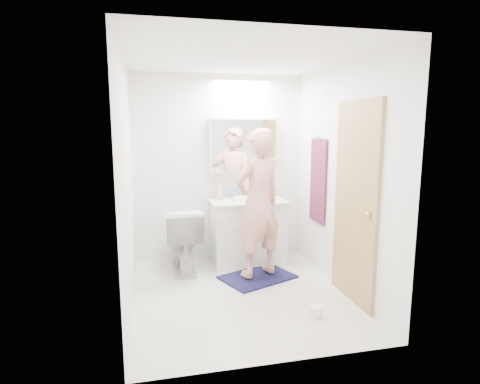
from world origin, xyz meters
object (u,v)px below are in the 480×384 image
object	(u,v)px
vanity_cabinet	(248,233)
soap_bottle_a	(219,190)
toilet	(183,239)
soap_bottle_b	(234,192)
medicine_cabinet	(243,145)
toilet_paper_roll	(315,312)
toothbrush_cup	(257,194)
person	(258,203)

from	to	relation	value
vanity_cabinet	soap_bottle_a	bearing A→B (deg)	156.30
toilet	soap_bottle_b	size ratio (longest dim) A/B	4.92
vanity_cabinet	medicine_cabinet	bearing A→B (deg)	94.16
toilet_paper_roll	toothbrush_cup	bearing A→B (deg)	92.68
medicine_cabinet	soap_bottle_a	distance (m)	0.65
toothbrush_cup	person	bearing A→B (deg)	-104.58
medicine_cabinet	toilet	distance (m)	1.41
toothbrush_cup	toilet_paper_roll	xyz separation A→B (m)	(0.08, -1.76, -0.82)
toothbrush_cup	toilet_paper_roll	distance (m)	1.94
person	toothbrush_cup	distance (m)	0.75
medicine_cabinet	vanity_cabinet	bearing A→B (deg)	-85.84
person	soap_bottle_a	xyz separation A→B (m)	(-0.32, 0.72, 0.05)
medicine_cabinet	soap_bottle_b	xyz separation A→B (m)	(-0.13, -0.03, -0.60)
medicine_cabinet	soap_bottle_b	bearing A→B (deg)	-167.08
toothbrush_cup	toilet	bearing A→B (deg)	-164.70
toilet	person	bearing A→B (deg)	150.26
vanity_cabinet	soap_bottle_b	distance (m)	0.56
person	soap_bottle_a	bearing A→B (deg)	-88.37
soap_bottle_a	toilet_paper_roll	size ratio (longest dim) A/B	2.15
vanity_cabinet	toilet	xyz separation A→B (m)	(-0.84, -0.12, 0.01)
soap_bottle_b	toilet_paper_roll	distance (m)	2.01
toothbrush_cup	toilet_paper_roll	size ratio (longest dim) A/B	0.93
vanity_cabinet	toilet	distance (m)	0.85
medicine_cabinet	person	xyz separation A→B (m)	(-0.01, -0.78, -0.61)
toothbrush_cup	vanity_cabinet	bearing A→B (deg)	-136.34
toilet	toothbrush_cup	xyz separation A→B (m)	(1.01, 0.28, 0.47)
vanity_cabinet	toilet_paper_roll	world-z (taller)	vanity_cabinet
vanity_cabinet	toothbrush_cup	xyz separation A→B (m)	(0.17, 0.16, 0.48)
toothbrush_cup	medicine_cabinet	bearing A→B (deg)	164.71
person	toilet_paper_roll	xyz separation A→B (m)	(0.27, -1.03, -0.84)
toothbrush_cup	soap_bottle_a	bearing A→B (deg)	-178.88
soap_bottle_a	toothbrush_cup	world-z (taller)	soap_bottle_a
soap_bottle_a	toothbrush_cup	distance (m)	0.51
medicine_cabinet	person	bearing A→B (deg)	-90.47
vanity_cabinet	toilet_paper_roll	bearing A→B (deg)	-81.12
medicine_cabinet	toilet	size ratio (longest dim) A/B	1.11
soap_bottle_a	soap_bottle_b	world-z (taller)	soap_bottle_a
soap_bottle_a	medicine_cabinet	bearing A→B (deg)	10.42
person	toothbrush_cup	bearing A→B (deg)	-126.97
person	soap_bottle_b	size ratio (longest dim) A/B	10.41
person	toothbrush_cup	world-z (taller)	person
person	soap_bottle_b	bearing A→B (deg)	-102.95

